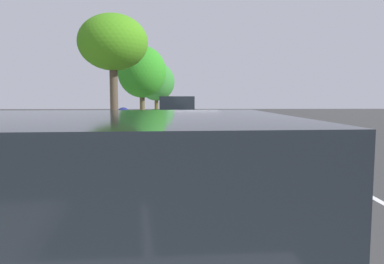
{
  "coord_description": "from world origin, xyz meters",
  "views": [
    {
      "loc": [
        0.5,
        18.33,
        2.05
      ],
      "look_at": [
        0.34,
        11.35,
        1.36
      ],
      "focal_mm": 35.02,
      "sensor_mm": 36.0,
      "label": 1
    }
  ],
  "objects_px": {
    "cyclist_with_backpack": "(123,142)",
    "fire_hydrant": "(135,133)",
    "parked_sedan_black_mid": "(173,133)",
    "parked_pickup_white_far": "(129,256)",
    "bicycle_at_curb": "(131,183)",
    "parked_sedan_tan_nearest": "(181,108)",
    "street_tree_far_end": "(113,43)",
    "street_tree_near_cyclist": "(156,82)",
    "street_tree_mid_block": "(142,72)",
    "parked_suv_grey_second": "(176,115)"
  },
  "relations": [
    {
      "from": "street_tree_near_cyclist",
      "to": "street_tree_mid_block",
      "type": "relative_size",
      "value": 1.0
    },
    {
      "from": "parked_pickup_white_far",
      "to": "street_tree_near_cyclist",
      "type": "distance_m",
      "value": 33.48
    },
    {
      "from": "street_tree_mid_block",
      "to": "street_tree_far_end",
      "type": "relative_size",
      "value": 1.02
    },
    {
      "from": "street_tree_far_end",
      "to": "street_tree_mid_block",
      "type": "bearing_deg",
      "value": -90.0
    },
    {
      "from": "parked_sedan_black_mid",
      "to": "cyclist_with_backpack",
      "type": "xyz_separation_m",
      "value": [
        0.86,
        5.47,
        0.36
      ]
    },
    {
      "from": "parked_suv_grey_second",
      "to": "fire_hydrant",
      "type": "height_order",
      "value": "parked_suv_grey_second"
    },
    {
      "from": "parked_suv_grey_second",
      "to": "fire_hydrant",
      "type": "relative_size",
      "value": 5.68
    },
    {
      "from": "parked_suv_grey_second",
      "to": "cyclist_with_backpack",
      "type": "xyz_separation_m",
      "value": [
        0.86,
        11.89,
        0.09
      ]
    },
    {
      "from": "parked_sedan_tan_nearest",
      "to": "bicycle_at_curb",
      "type": "distance_m",
      "value": 29.82
    },
    {
      "from": "fire_hydrant",
      "to": "street_tree_far_end",
      "type": "bearing_deg",
      "value": 38.8
    },
    {
      "from": "parked_suv_grey_second",
      "to": "street_tree_mid_block",
      "type": "xyz_separation_m",
      "value": [
        2.22,
        -4.22,
        2.45
      ]
    },
    {
      "from": "street_tree_far_end",
      "to": "parked_pickup_white_far",
      "type": "bearing_deg",
      "value": 100.83
    },
    {
      "from": "parked_sedan_black_mid",
      "to": "fire_hydrant",
      "type": "bearing_deg",
      "value": -46.4
    },
    {
      "from": "parked_pickup_white_far",
      "to": "cyclist_with_backpack",
      "type": "relative_size",
      "value": 2.99
    },
    {
      "from": "parked_pickup_white_far",
      "to": "street_tree_mid_block",
      "type": "xyz_separation_m",
      "value": [
        2.18,
        -20.97,
        2.57
      ]
    },
    {
      "from": "bicycle_at_curb",
      "to": "fire_hydrant",
      "type": "bearing_deg",
      "value": -83.24
    },
    {
      "from": "parked_sedan_black_mid",
      "to": "parked_pickup_white_far",
      "type": "relative_size",
      "value": 0.83
    },
    {
      "from": "street_tree_near_cyclist",
      "to": "parked_pickup_white_far",
      "type": "bearing_deg",
      "value": 93.74
    },
    {
      "from": "bicycle_at_curb",
      "to": "street_tree_mid_block",
      "type": "relative_size",
      "value": 0.26
    },
    {
      "from": "cyclist_with_backpack",
      "to": "fire_hydrant",
      "type": "bearing_deg",
      "value": -84.52
    },
    {
      "from": "street_tree_far_end",
      "to": "street_tree_near_cyclist",
      "type": "bearing_deg",
      "value": -90.0
    },
    {
      "from": "street_tree_near_cyclist",
      "to": "street_tree_mid_block",
      "type": "xyz_separation_m",
      "value": [
        0.0,
        12.35,
        0.17
      ]
    },
    {
      "from": "cyclist_with_backpack",
      "to": "street_tree_near_cyclist",
      "type": "bearing_deg",
      "value": -87.26
    },
    {
      "from": "parked_pickup_white_far",
      "to": "cyclist_with_backpack",
      "type": "xyz_separation_m",
      "value": [
        0.82,
        -4.86,
        0.21
      ]
    },
    {
      "from": "parked_sedan_tan_nearest",
      "to": "street_tree_near_cyclist",
      "type": "relative_size",
      "value": 0.9
    },
    {
      "from": "parked_sedan_tan_nearest",
      "to": "street_tree_mid_block",
      "type": "height_order",
      "value": "street_tree_mid_block"
    },
    {
      "from": "parked_sedan_black_mid",
      "to": "parked_pickup_white_far",
      "type": "xyz_separation_m",
      "value": [
        0.05,
        10.33,
        0.15
      ]
    },
    {
      "from": "street_tree_mid_block",
      "to": "parked_pickup_white_far",
      "type": "bearing_deg",
      "value": 95.94
    },
    {
      "from": "parked_suv_grey_second",
      "to": "fire_hydrant",
      "type": "xyz_separation_m",
      "value": [
        1.54,
        4.8,
        -0.46
      ]
    },
    {
      "from": "parked_pickup_white_far",
      "to": "parked_sedan_tan_nearest",
      "type": "bearing_deg",
      "value": -90.21
    },
    {
      "from": "cyclist_with_backpack",
      "to": "parked_sedan_black_mid",
      "type": "bearing_deg",
      "value": -98.97
    },
    {
      "from": "fire_hydrant",
      "to": "parked_suv_grey_second",
      "type": "bearing_deg",
      "value": -107.75
    },
    {
      "from": "parked_sedan_tan_nearest",
      "to": "street_tree_far_end",
      "type": "xyz_separation_m",
      "value": [
        2.3,
        22.8,
        3.18
      ]
    },
    {
      "from": "bicycle_at_curb",
      "to": "street_tree_mid_block",
      "type": "distance_m",
      "value": 16.93
    },
    {
      "from": "street_tree_near_cyclist",
      "to": "street_tree_mid_block",
      "type": "bearing_deg",
      "value": 90.0
    },
    {
      "from": "fire_hydrant",
      "to": "cyclist_with_backpack",
      "type": "bearing_deg",
      "value": 95.48
    },
    {
      "from": "parked_suv_grey_second",
      "to": "cyclist_with_backpack",
      "type": "height_order",
      "value": "parked_suv_grey_second"
    },
    {
      "from": "street_tree_near_cyclist",
      "to": "street_tree_far_end",
      "type": "height_order",
      "value": "street_tree_near_cyclist"
    },
    {
      "from": "bicycle_at_curb",
      "to": "street_tree_far_end",
      "type": "distance_m",
      "value": 8.01
    },
    {
      "from": "parked_sedan_black_mid",
      "to": "street_tree_near_cyclist",
      "type": "relative_size",
      "value": 0.9
    },
    {
      "from": "parked_suv_grey_second",
      "to": "parked_sedan_black_mid",
      "type": "bearing_deg",
      "value": 90.07
    },
    {
      "from": "parked_sedan_black_mid",
      "to": "fire_hydrant",
      "type": "xyz_separation_m",
      "value": [
        1.54,
        -1.62,
        -0.19
      ]
    },
    {
      "from": "street_tree_mid_block",
      "to": "parked_sedan_black_mid",
      "type": "bearing_deg",
      "value": 101.82
    },
    {
      "from": "parked_suv_grey_second",
      "to": "street_tree_near_cyclist",
      "type": "bearing_deg",
      "value": -82.38
    },
    {
      "from": "parked_sedan_tan_nearest",
      "to": "street_tree_near_cyclist",
      "type": "height_order",
      "value": "street_tree_near_cyclist"
    },
    {
      "from": "parked_sedan_black_mid",
      "to": "bicycle_at_curb",
      "type": "relative_size",
      "value": 3.46
    },
    {
      "from": "parked_pickup_white_far",
      "to": "bicycle_at_curb",
      "type": "bearing_deg",
      "value": -82.2
    },
    {
      "from": "parked_sedan_tan_nearest",
      "to": "parked_sedan_black_mid",
      "type": "relative_size",
      "value": 1.0
    },
    {
      "from": "parked_sedan_black_mid",
      "to": "street_tree_mid_block",
      "type": "xyz_separation_m",
      "value": [
        2.23,
        -10.64,
        2.72
      ]
    },
    {
      "from": "street_tree_far_end",
      "to": "parked_sedan_tan_nearest",
      "type": "bearing_deg",
      "value": -95.77
    }
  ]
}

